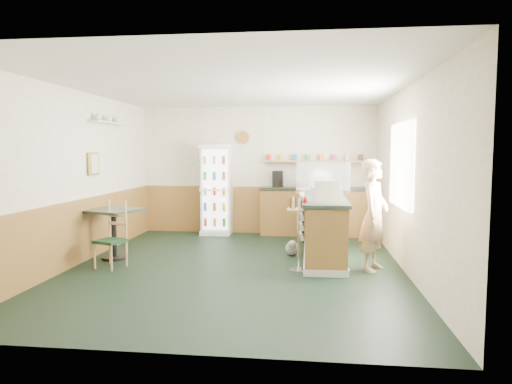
# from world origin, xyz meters

# --- Properties ---
(ground) EXTENTS (6.00, 6.00, 0.00)m
(ground) POSITION_xyz_m (0.00, 0.00, 0.00)
(ground) COLOR black
(ground) RESTS_ON ground
(room_envelope) EXTENTS (5.04, 6.02, 2.72)m
(room_envelope) POSITION_xyz_m (-0.23, 0.73, 1.52)
(room_envelope) COLOR white
(room_envelope) RESTS_ON ground
(service_counter) EXTENTS (0.68, 3.01, 1.01)m
(service_counter) POSITION_xyz_m (1.35, 1.07, 0.46)
(service_counter) COLOR olive
(service_counter) RESTS_ON ground
(back_counter) EXTENTS (2.24, 0.42, 1.69)m
(back_counter) POSITION_xyz_m (1.19, 2.80, 0.55)
(back_counter) COLOR olive
(back_counter) RESTS_ON ground
(drinks_fridge) EXTENTS (0.63, 0.53, 1.90)m
(drinks_fridge) POSITION_xyz_m (-0.84, 2.74, 0.95)
(drinks_fridge) COLOR white
(drinks_fridge) RESTS_ON ground
(display_case) EXTENTS (0.96, 0.50, 0.54)m
(display_case) POSITION_xyz_m (1.35, 1.63, 1.28)
(display_case) COLOR silver
(display_case) RESTS_ON service_counter
(cash_register) EXTENTS (0.45, 0.47, 0.23)m
(cash_register) POSITION_xyz_m (1.35, -0.02, 1.12)
(cash_register) COLOR beige
(cash_register) RESTS_ON service_counter
(shopkeeper) EXTENTS (0.58, 0.66, 1.64)m
(shopkeeper) POSITION_xyz_m (2.05, 0.06, 0.82)
(shopkeeper) COLOR tan
(shopkeeper) RESTS_ON ground
(condiment_stand) EXTENTS (0.34, 0.34, 1.07)m
(condiment_stand) POSITION_xyz_m (0.95, -0.07, 0.70)
(condiment_stand) COLOR silver
(condiment_stand) RESTS_ON ground
(newspaper_rack) EXTENTS (0.09, 0.41, 0.83)m
(newspaper_rack) POSITION_xyz_m (0.99, 1.01, 0.64)
(newspaper_rack) COLOR black
(newspaper_rack) RESTS_ON ground
(cafe_table) EXTENTS (0.94, 0.94, 0.82)m
(cafe_table) POSITION_xyz_m (-2.05, 0.32, 0.58)
(cafe_table) COLOR black
(cafe_table) RESTS_ON ground
(cafe_chair) EXTENTS (0.48, 0.48, 1.02)m
(cafe_chair) POSITION_xyz_m (-1.87, -0.15, 0.53)
(cafe_chair) COLOR black
(cafe_chair) RESTS_ON ground
(dog_doorstop) EXTENTS (0.23, 0.30, 0.28)m
(dog_doorstop) POSITION_xyz_m (0.83, 0.88, 0.13)
(dog_doorstop) COLOR gray
(dog_doorstop) RESTS_ON ground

